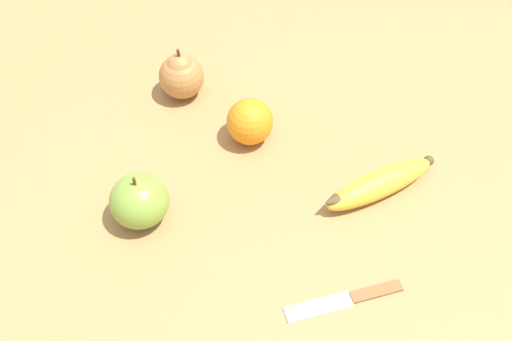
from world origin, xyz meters
The scene contains 6 objects.
ground_plane centered at (0.00, 0.00, 0.00)m, with size 3.00×3.00×0.00m, color #A87A47.
banana centered at (0.00, 0.13, 0.02)m, with size 0.16×0.15×0.04m.
orange centered at (-0.04, -0.08, 0.04)m, with size 0.07×0.07×0.07m.
pear centered at (-0.10, -0.22, 0.04)m, with size 0.07×0.07×0.09m.
apple centered at (0.16, -0.17, 0.04)m, with size 0.08×0.08×0.09m.
paring_knife centered at (0.18, 0.14, 0.00)m, with size 0.11×0.14×0.01m.
Camera 1 is at (0.56, 0.15, 0.70)m, focal length 42.00 mm.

